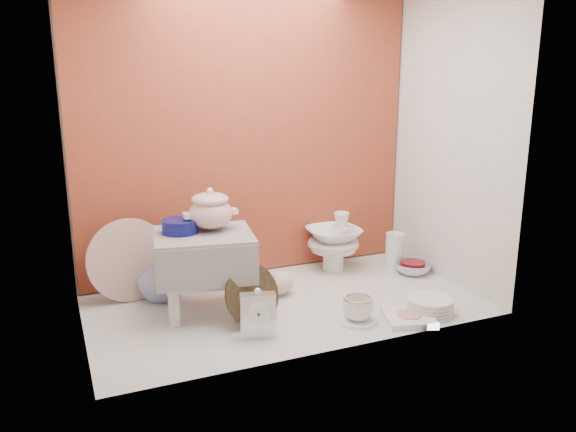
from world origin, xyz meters
name	(u,v)px	position (x,y,z in m)	size (l,w,h in m)	color
ground	(286,304)	(0.00, 0.00, 0.00)	(1.80, 1.80, 0.00)	silver
niche_shell	(270,101)	(0.00, 0.18, 0.93)	(1.86, 1.03, 1.53)	#A83D2A
step_stool	(205,273)	(-0.37, 0.06, 0.19)	(0.43, 0.37, 0.37)	silver
soup_tureen	(210,209)	(-0.32, 0.10, 0.47)	(0.24, 0.24, 0.20)	white
cobalt_bowl	(180,226)	(-0.46, 0.11, 0.40)	(0.16, 0.16, 0.06)	#0B0F53
floral_platter	(129,260)	(-0.66, 0.34, 0.20)	(0.40, 0.08, 0.40)	silver
blue_white_vase	(161,276)	(-0.52, 0.28, 0.12)	(0.22, 0.22, 0.23)	silver
lacquer_tray	(252,295)	(-0.21, -0.14, 0.13)	(0.27, 0.11, 0.26)	black
mantel_clock	(258,313)	(-0.24, -0.28, 0.11)	(0.14, 0.05, 0.21)	silver
plush_pig	(276,283)	(0.00, 0.11, 0.07)	(0.22, 0.15, 0.13)	beige
teacup_saucer	(358,321)	(0.21, -0.31, 0.01)	(0.17, 0.17, 0.01)	white
gold_rim_teacup	(358,308)	(0.21, -0.31, 0.06)	(0.13, 0.13, 0.10)	white
lattice_dish	(409,318)	(0.42, -0.39, 0.01)	(0.20, 0.20, 0.03)	white
dinner_plate_stack	(430,306)	(0.56, -0.36, 0.04)	(0.22, 0.22, 0.07)	white
crystal_bowl	(413,268)	(0.79, 0.11, 0.03)	(0.19, 0.19, 0.06)	silver
clear_glass_vase	(395,251)	(0.75, 0.22, 0.10)	(0.10, 0.10, 0.20)	silver
porcelain_tower	(333,242)	(0.42, 0.33, 0.16)	(0.28, 0.28, 0.33)	white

